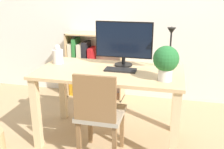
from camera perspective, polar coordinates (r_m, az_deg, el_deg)
ground_plane at (r=2.84m, az=-0.48°, el=-13.59°), size 10.00×10.00×0.00m
wall_back at (r=3.61m, az=4.27°, el=15.08°), size 8.00×0.05×2.60m
desk at (r=2.57m, az=-0.52°, el=-1.87°), size 1.40×0.74×0.75m
monitor at (r=2.63m, az=2.58°, el=7.20°), size 0.58×0.18×0.45m
keyboard at (r=2.52m, az=1.87°, el=1.01°), size 0.30×0.13×0.02m
vase at (r=2.81m, az=-11.70°, el=4.08°), size 0.11×0.11×0.20m
desk_lamp at (r=2.52m, az=12.62°, el=6.41°), size 0.10×0.19×0.42m
potted_plant at (r=2.25m, az=11.66°, el=2.94°), size 0.22×0.22×0.30m
chair at (r=2.32m, az=-2.82°, el=-8.27°), size 0.40×0.40×0.85m
bookshelf at (r=3.74m, az=-5.58°, el=1.50°), size 0.79×0.28×0.92m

